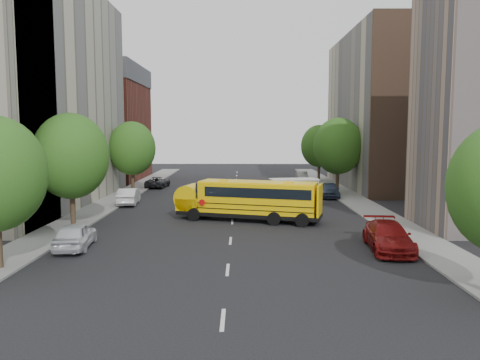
{
  "coord_description": "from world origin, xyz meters",
  "views": [
    {
      "loc": [
        0.64,
        -35.92,
        6.64
      ],
      "look_at": [
        0.56,
        2.0,
        2.69
      ],
      "focal_mm": 35.0,
      "sensor_mm": 36.0,
      "label": 1
    }
  ],
  "objects_px": {
    "parked_car_2": "(158,182)",
    "parked_car_4": "(330,190)",
    "parked_car_5": "(302,176)",
    "parked_car_1": "(129,196)",
    "street_tree_1": "(71,156)",
    "parked_car_3": "(388,237)",
    "street_tree_5": "(319,146)",
    "safari_truck": "(289,191)",
    "street_tree_4": "(338,146)",
    "school_bus": "(247,198)",
    "parked_car_0": "(75,235)",
    "street_tree_2": "(132,148)"
  },
  "relations": [
    {
      "from": "school_bus",
      "to": "parked_car_2",
      "type": "bearing_deg",
      "value": 132.77
    },
    {
      "from": "safari_truck",
      "to": "parked_car_5",
      "type": "xyz_separation_m",
      "value": [
        3.73,
        19.65,
        -0.58
      ]
    },
    {
      "from": "street_tree_4",
      "to": "parked_car_1",
      "type": "relative_size",
      "value": 1.76
    },
    {
      "from": "safari_truck",
      "to": "parked_car_2",
      "type": "height_order",
      "value": "safari_truck"
    },
    {
      "from": "street_tree_2",
      "to": "street_tree_4",
      "type": "relative_size",
      "value": 0.95
    },
    {
      "from": "parked_car_0",
      "to": "parked_car_3",
      "type": "bearing_deg",
      "value": 172.84
    },
    {
      "from": "parked_car_2",
      "to": "parked_car_5",
      "type": "bearing_deg",
      "value": -152.88
    },
    {
      "from": "school_bus",
      "to": "parked_car_2",
      "type": "relative_size",
      "value": 2.37
    },
    {
      "from": "school_bus",
      "to": "safari_truck",
      "type": "bearing_deg",
      "value": 80.03
    },
    {
      "from": "parked_car_3",
      "to": "parked_car_4",
      "type": "xyz_separation_m",
      "value": [
        0.72,
        21.05,
        -0.03
      ]
    },
    {
      "from": "safari_truck",
      "to": "parked_car_4",
      "type": "height_order",
      "value": "safari_truck"
    },
    {
      "from": "parked_car_5",
      "to": "parked_car_2",
      "type": "bearing_deg",
      "value": -157.88
    },
    {
      "from": "street_tree_1",
      "to": "parked_car_1",
      "type": "bearing_deg",
      "value": 82.23
    },
    {
      "from": "parked_car_5",
      "to": "parked_car_0",
      "type": "bearing_deg",
      "value": -115.29
    },
    {
      "from": "street_tree_4",
      "to": "school_bus",
      "type": "distance_m",
      "value": 18.67
    },
    {
      "from": "parked_car_1",
      "to": "parked_car_4",
      "type": "distance_m",
      "value": 19.73
    },
    {
      "from": "parked_car_1",
      "to": "parked_car_2",
      "type": "distance_m",
      "value": 12.91
    },
    {
      "from": "street_tree_2",
      "to": "parked_car_5",
      "type": "height_order",
      "value": "street_tree_2"
    },
    {
      "from": "parked_car_1",
      "to": "parked_car_3",
      "type": "relative_size",
      "value": 0.85
    },
    {
      "from": "safari_truck",
      "to": "street_tree_1",
      "type": "bearing_deg",
      "value": -155.9
    },
    {
      "from": "school_bus",
      "to": "safari_truck",
      "type": "distance_m",
      "value": 8.99
    },
    {
      "from": "parked_car_4",
      "to": "parked_car_5",
      "type": "bearing_deg",
      "value": 98.27
    },
    {
      "from": "street_tree_1",
      "to": "safari_truck",
      "type": "bearing_deg",
      "value": 33.39
    },
    {
      "from": "street_tree_1",
      "to": "street_tree_4",
      "type": "relative_size",
      "value": 0.98
    },
    {
      "from": "street_tree_2",
      "to": "parked_car_5",
      "type": "distance_m",
      "value": 23.65
    },
    {
      "from": "street_tree_5",
      "to": "parked_car_1",
      "type": "bearing_deg",
      "value": -136.23
    },
    {
      "from": "street_tree_4",
      "to": "parked_car_2",
      "type": "height_order",
      "value": "street_tree_4"
    },
    {
      "from": "street_tree_4",
      "to": "parked_car_3",
      "type": "height_order",
      "value": "street_tree_4"
    },
    {
      "from": "street_tree_4",
      "to": "street_tree_5",
      "type": "xyz_separation_m",
      "value": [
        -0.0,
        12.0,
        -0.37
      ]
    },
    {
      "from": "parked_car_4",
      "to": "parked_car_5",
      "type": "relative_size",
      "value": 1.12
    },
    {
      "from": "street_tree_1",
      "to": "school_bus",
      "type": "height_order",
      "value": "street_tree_1"
    },
    {
      "from": "street_tree_1",
      "to": "parked_car_4",
      "type": "height_order",
      "value": "street_tree_1"
    },
    {
      "from": "street_tree_2",
      "to": "parked_car_1",
      "type": "height_order",
      "value": "street_tree_2"
    },
    {
      "from": "parked_car_4",
      "to": "parked_car_2",
      "type": "bearing_deg",
      "value": 161.36
    },
    {
      "from": "parked_car_0",
      "to": "parked_car_1",
      "type": "distance_m",
      "value": 16.13
    },
    {
      "from": "parked_car_1",
      "to": "parked_car_5",
      "type": "relative_size",
      "value": 1.16
    },
    {
      "from": "street_tree_2",
      "to": "parked_car_5",
      "type": "bearing_deg",
      "value": 31.73
    },
    {
      "from": "safari_truck",
      "to": "parked_car_0",
      "type": "xyz_separation_m",
      "value": [
        -13.87,
        -16.44,
        -0.47
      ]
    },
    {
      "from": "street_tree_5",
      "to": "parked_car_0",
      "type": "xyz_separation_m",
      "value": [
        -19.8,
        -35.85,
        -3.95
      ]
    },
    {
      "from": "street_tree_4",
      "to": "parked_car_4",
      "type": "xyz_separation_m",
      "value": [
        -1.4,
        -3.2,
        -4.32
      ]
    },
    {
      "from": "street_tree_4",
      "to": "parked_car_3",
      "type": "bearing_deg",
      "value": -94.99
    },
    {
      "from": "street_tree_1",
      "to": "parked_car_3",
      "type": "height_order",
      "value": "street_tree_1"
    },
    {
      "from": "street_tree_2",
      "to": "parked_car_1",
      "type": "distance_m",
      "value": 8.85
    },
    {
      "from": "parked_car_3",
      "to": "parked_car_4",
      "type": "distance_m",
      "value": 21.06
    },
    {
      "from": "street_tree_5",
      "to": "parked_car_5",
      "type": "relative_size",
      "value": 1.9
    },
    {
      "from": "parked_car_4",
      "to": "parked_car_1",
      "type": "bearing_deg",
      "value": -161.39
    },
    {
      "from": "parked_car_2",
      "to": "parked_car_4",
      "type": "bearing_deg",
      "value": 161.77
    },
    {
      "from": "street_tree_5",
      "to": "safari_truck",
      "type": "height_order",
      "value": "street_tree_5"
    },
    {
      "from": "street_tree_1",
      "to": "school_bus",
      "type": "bearing_deg",
      "value": 11.77
    },
    {
      "from": "street_tree_2",
      "to": "parked_car_0",
      "type": "distance_m",
      "value": 24.29
    }
  ]
}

